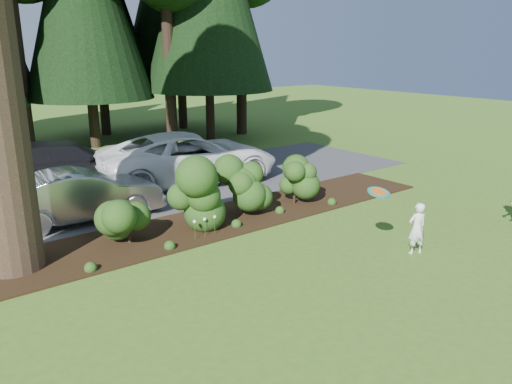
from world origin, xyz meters
TOP-DOWN VIEW (x-y plane):
  - ground at (0.00, 0.00)m, footprint 80.00×80.00m
  - mulch_bed at (0.00, 3.25)m, footprint 16.00×2.50m
  - driveway at (0.00, 7.50)m, footprint 22.00×6.00m
  - shrub_row at (0.77, 3.14)m, footprint 6.53×1.60m
  - lily_cluster at (-0.30, 2.40)m, footprint 0.69×0.09m
  - car_silver_wagon at (-2.28, 5.65)m, footprint 4.48×1.79m
  - car_white_suv at (2.23, 7.44)m, footprint 6.82×3.89m
  - car_dark_suv at (-1.47, 9.48)m, footprint 5.80×2.98m
  - child at (3.13, -1.48)m, footprint 0.53×0.43m
  - frisbee at (2.07, -1.12)m, footprint 0.51×0.50m

SIDE VIEW (x-z plane):
  - ground at x=0.00m, z-range 0.00..0.00m
  - driveway at x=0.00m, z-range 0.00..0.03m
  - mulch_bed at x=0.00m, z-range 0.00..0.05m
  - lily_cluster at x=-0.30m, z-range 0.21..0.78m
  - child at x=3.13m, z-range 0.00..1.26m
  - car_silver_wagon at x=-2.28m, z-range 0.03..1.48m
  - shrub_row at x=0.77m, z-range 0.00..1.61m
  - car_dark_suv at x=-1.47m, z-range 0.03..1.64m
  - car_white_suv at x=2.23m, z-range 0.03..1.82m
  - frisbee at x=2.07m, z-range 1.55..1.70m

